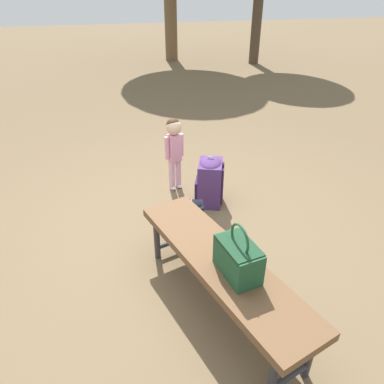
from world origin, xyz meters
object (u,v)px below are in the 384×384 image
(backpack_small, at_px, (191,217))
(backpack_large, at_px, (210,180))
(handbag, at_px, (238,257))
(child_standing, at_px, (174,144))
(park_bench, at_px, (220,264))

(backpack_small, bearing_deg, backpack_large, -34.52)
(backpack_large, bearing_deg, handbag, 168.74)
(handbag, relative_size, backpack_large, 0.68)
(handbag, distance_m, child_standing, 1.91)
(handbag, relative_size, child_standing, 0.45)
(handbag, bearing_deg, child_standing, -0.53)
(park_bench, distance_m, backpack_small, 0.92)
(backpack_large, bearing_deg, backpack_small, 145.48)
(handbag, distance_m, backpack_large, 1.58)
(handbag, bearing_deg, backpack_small, 1.14)
(park_bench, xyz_separation_m, child_standing, (1.75, -0.07, 0.15))
(park_bench, xyz_separation_m, handbag, (-0.16, -0.05, 0.18))
(child_standing, relative_size, backpack_large, 1.52)
(child_standing, bearing_deg, park_bench, 177.69)
(backpack_large, distance_m, backpack_small, 0.58)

